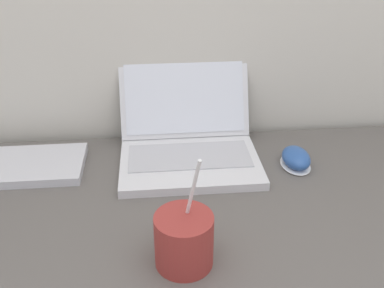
% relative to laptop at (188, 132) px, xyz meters
% --- Properties ---
extents(laptop, '(0.32, 0.33, 0.25)m').
position_rel_laptop_xyz_m(laptop, '(0.00, 0.00, 0.00)').
color(laptop, silver).
rests_on(laptop, desk).
extents(drink_cup, '(0.10, 0.10, 0.22)m').
position_rel_laptop_xyz_m(drink_cup, '(-0.04, -0.37, -0.01)').
color(drink_cup, '#9E332D').
rests_on(drink_cup, desk).
extents(computer_mouse, '(0.07, 0.10, 0.04)m').
position_rel_laptop_xyz_m(computer_mouse, '(0.25, -0.08, -0.04)').
color(computer_mouse, white).
rests_on(computer_mouse, desk).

